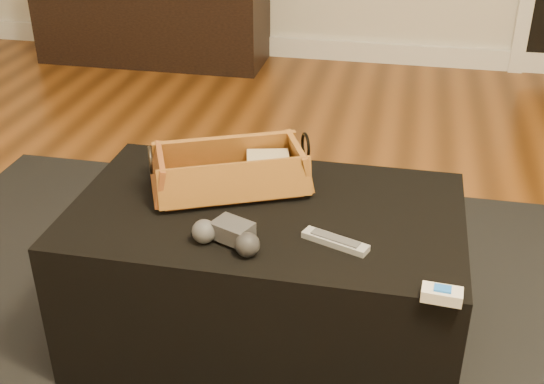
% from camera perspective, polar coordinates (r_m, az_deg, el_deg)
% --- Properties ---
extents(floor, '(5.00, 5.50, 0.01)m').
position_cam_1_polar(floor, '(1.89, 1.27, -15.12)').
color(floor, brown).
rests_on(floor, ground).
extents(baseboard, '(5.00, 0.04, 0.12)m').
position_cam_1_polar(baseboard, '(4.27, 8.22, 11.50)').
color(baseboard, white).
rests_on(baseboard, floor).
extents(media_cabinet, '(1.35, 0.45, 0.53)m').
position_cam_1_polar(media_cabinet, '(4.28, -9.96, 14.25)').
color(media_cabinet, black).
rests_on(media_cabinet, floor).
extents(area_rug, '(2.60, 2.00, 0.01)m').
position_cam_1_polar(area_rug, '(1.96, -0.77, -12.95)').
color(area_rug, black).
rests_on(area_rug, floor).
extents(ottoman, '(1.00, 0.60, 0.42)m').
position_cam_1_polar(ottoman, '(1.86, -0.48, -6.96)').
color(ottoman, black).
rests_on(ottoman, area_rug).
extents(tv_remote, '(0.21, 0.15, 0.02)m').
position_cam_1_polar(tv_remote, '(1.81, -4.06, 0.68)').
color(tv_remote, black).
rests_on(tv_remote, wicker_basket).
extents(cloth_bundle, '(0.13, 0.10, 0.06)m').
position_cam_1_polar(cloth_bundle, '(1.86, -0.34, 2.27)').
color(cloth_bundle, tan).
rests_on(cloth_bundle, wicker_basket).
extents(wicker_basket, '(0.46, 0.36, 0.15)m').
position_cam_1_polar(wicker_basket, '(1.81, -3.51, 1.60)').
color(wicker_basket, brown).
rests_on(wicker_basket, ottoman).
extents(game_controller, '(0.18, 0.13, 0.06)m').
position_cam_1_polar(game_controller, '(1.58, -3.68, -3.62)').
color(game_controller, '#313133').
rests_on(game_controller, ottoman).
extents(silver_remote, '(0.17, 0.09, 0.02)m').
position_cam_1_polar(silver_remote, '(1.60, 5.31, -4.11)').
color(silver_remote, '#9FA2A6').
rests_on(silver_remote, ottoman).
extents(cream_gadget, '(0.09, 0.05, 0.03)m').
position_cam_1_polar(cream_gadget, '(1.46, 14.02, -8.31)').
color(cream_gadget, beige).
rests_on(cream_gadget, ottoman).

